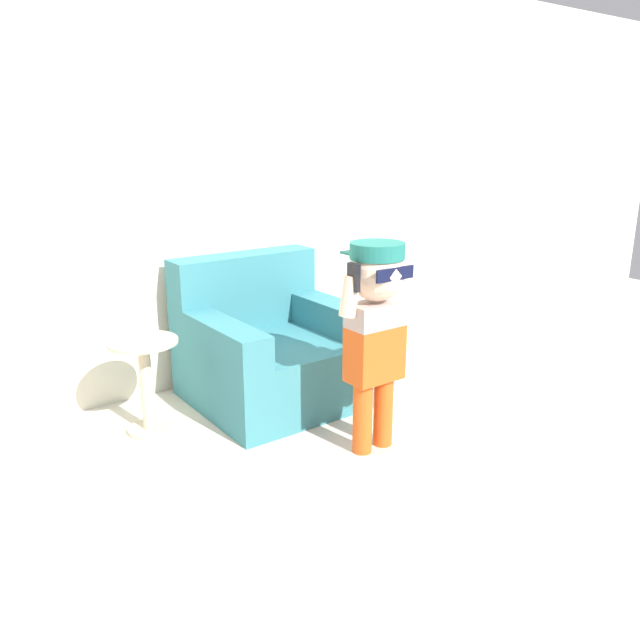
{
  "coord_description": "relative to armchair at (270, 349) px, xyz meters",
  "views": [
    {
      "loc": [
        -1.87,
        -2.82,
        1.53
      ],
      "look_at": [
        0.01,
        -0.25,
        0.59
      ],
      "focal_mm": 35.0,
      "sensor_mm": 36.0,
      "label": 1
    }
  ],
  "objects": [
    {
      "name": "side_table",
      "position": [
        -0.78,
        -0.01,
        0.01
      ],
      "size": [
        0.36,
        0.36,
        0.52
      ],
      "color": "beige",
      "rests_on": "ground_plane"
    },
    {
      "name": "ground_plane",
      "position": [
        0.02,
        -0.22,
        -0.3
      ],
      "size": [
        10.0,
        10.0,
        0.0
      ],
      "primitive_type": "plane",
      "color": "beige"
    },
    {
      "name": "wall_back",
      "position": [
        0.02,
        0.49,
        1.0
      ],
      "size": [
        10.0,
        0.05,
        2.6
      ],
      "color": "beige",
      "rests_on": "ground_plane"
    },
    {
      "name": "person_child",
      "position": [
        0.07,
        -0.87,
        0.4
      ],
      "size": [
        0.43,
        0.32,
        1.06
      ],
      "color": "#E05119",
      "rests_on": "ground_plane"
    },
    {
      "name": "armchair",
      "position": [
        0.0,
        0.0,
        0.0
      ],
      "size": [
        0.93,
        0.91,
        0.84
      ],
      "color": "teal",
      "rests_on": "ground_plane"
    }
  ]
}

